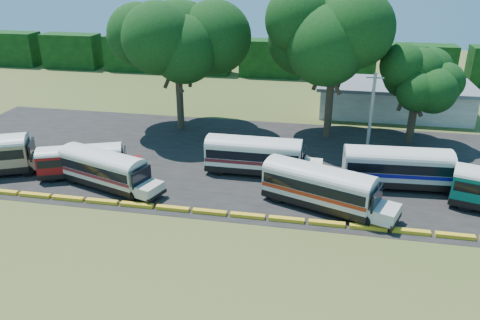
% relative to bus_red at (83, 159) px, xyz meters
% --- Properties ---
extents(ground, '(160.00, 160.00, 0.00)m').
position_rel_bus_red_xyz_m(ground, '(11.37, -5.58, -1.69)').
color(ground, '#314C19').
rests_on(ground, ground).
extents(asphalt_strip, '(64.00, 24.00, 0.02)m').
position_rel_bus_red_xyz_m(asphalt_strip, '(12.37, 6.42, -1.68)').
color(asphalt_strip, black).
rests_on(asphalt_strip, ground).
extents(curb, '(53.70, 0.45, 0.30)m').
position_rel_bus_red_xyz_m(curb, '(11.37, -4.58, -1.54)').
color(curb, yellow).
rests_on(curb, ground).
extents(terminal_building, '(19.00, 9.00, 4.00)m').
position_rel_bus_red_xyz_m(terminal_building, '(29.37, 24.42, 0.34)').
color(terminal_building, white).
rests_on(terminal_building, ground).
extents(treeline_backdrop, '(130.00, 4.00, 6.00)m').
position_rel_bus_red_xyz_m(treeline_backdrop, '(11.37, 42.42, 1.31)').
color(treeline_backdrop, black).
rests_on(treeline_backdrop, ground).
extents(bus_red, '(9.17, 5.32, 2.95)m').
position_rel_bus_red_xyz_m(bus_red, '(0.00, 0.00, 0.00)').
color(bus_red, black).
rests_on(bus_red, ground).
extents(bus_cream_west, '(10.16, 5.46, 3.26)m').
position_rel_bus_red_xyz_m(bus_cream_west, '(2.92, -1.71, 0.15)').
color(bus_cream_west, black).
rests_on(bus_cream_west, ground).
extents(bus_cream_east, '(10.62, 2.72, 3.49)m').
position_rel_bus_red_xyz_m(bus_cream_east, '(15.22, 3.49, 0.28)').
color(bus_cream_east, black).
rests_on(bus_cream_east, ground).
extents(bus_white_red, '(10.91, 6.21, 3.51)m').
position_rel_bus_red_xyz_m(bus_white_red, '(21.25, -1.94, 0.29)').
color(bus_white_red, black).
rests_on(bus_white_red, ground).
extents(bus_white_blue, '(11.05, 3.36, 3.59)m').
position_rel_bus_red_xyz_m(bus_white_blue, '(27.70, 3.05, 0.33)').
color(bus_white_blue, black).
rests_on(bus_white_blue, ground).
extents(tree_west, '(10.69, 10.69, 14.40)m').
position_rel_bus_red_xyz_m(tree_west, '(4.65, 14.21, 8.73)').
color(tree_west, '#3B2C1D').
rests_on(tree_west, ground).
extents(tree_center, '(10.52, 10.52, 15.52)m').
position_rel_bus_red_xyz_m(tree_center, '(21.44, 14.58, 9.91)').
color(tree_center, '#3B2C1D').
rests_on(tree_center, ground).
extents(tree_east, '(6.58, 6.58, 10.13)m').
position_rel_bus_red_xyz_m(tree_east, '(30.22, 14.58, 5.92)').
color(tree_east, '#3B2C1D').
rests_on(tree_east, ground).
extents(utility_pole, '(1.60, 0.30, 8.68)m').
position_rel_bus_red_xyz_m(utility_pole, '(25.37, 8.50, 2.76)').
color(utility_pole, gray).
rests_on(utility_pole, ground).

